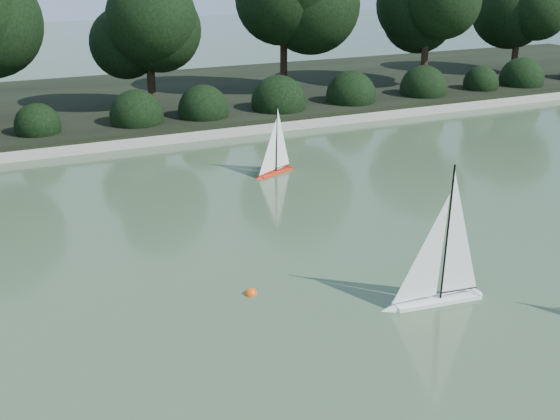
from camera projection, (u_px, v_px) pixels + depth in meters
name	position (u px, v px, depth m)	size (l,w,h in m)	color
ground	(350.00, 337.00, 7.73)	(80.00, 80.00, 0.00)	#324B2D
pond_coping	(139.00, 142.00, 15.32)	(40.00, 0.35, 0.18)	gray
far_bank	(100.00, 105.00, 18.69)	(40.00, 8.00, 0.30)	black
tree_line	(156.00, 11.00, 17.00)	(26.31, 3.93, 4.39)	black
shrub_hedge	(128.00, 117.00, 15.96)	(29.10, 1.10, 1.10)	black
sailboat_white_a	(430.00, 282.00, 8.36)	(1.37, 0.38, 1.86)	white
sailboat_orange	(272.00, 163.00, 13.31)	(1.00, 0.54, 1.41)	red
race_buoy	(251.00, 294.00, 8.70)	(0.16, 0.16, 0.16)	#E4530C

